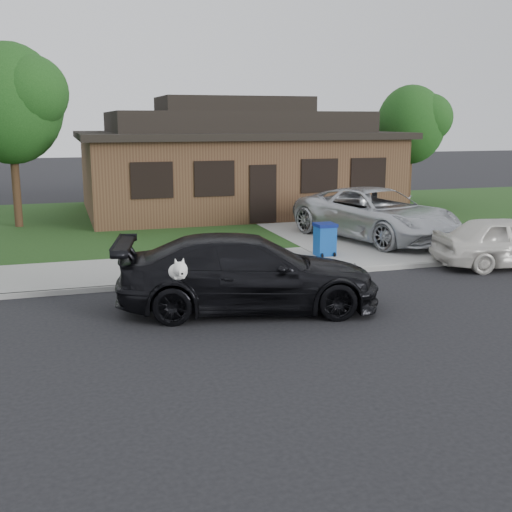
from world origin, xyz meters
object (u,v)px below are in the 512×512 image
object	(u,v)px
recycling_bin	(325,239)
sedan	(248,273)
white_compact	(510,242)
minivan	(376,214)

from	to	relation	value
recycling_bin	sedan	bearing A→B (deg)	-130.86
recycling_bin	white_compact	bearing A→B (deg)	-28.07
minivan	recycling_bin	bearing A→B (deg)	-160.58
sedan	minivan	world-z (taller)	minivan
sedan	white_compact	bearing A→B (deg)	-65.74
sedan	white_compact	distance (m)	7.96
minivan	white_compact	world-z (taller)	minivan
sedan	recycling_bin	distance (m)	5.27
white_compact	minivan	bearing A→B (deg)	33.42
recycling_bin	minivan	bearing A→B (deg)	35.66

